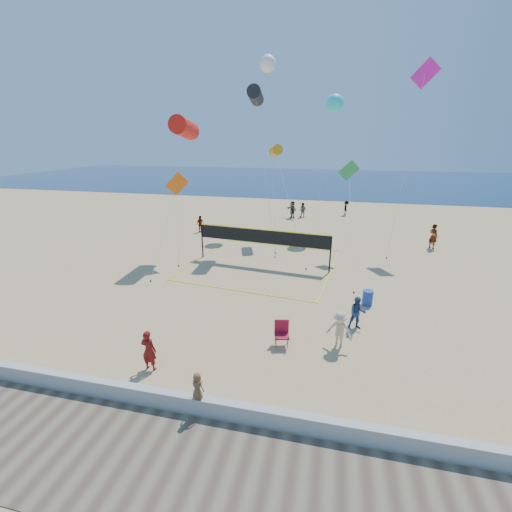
% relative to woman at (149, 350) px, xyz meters
% --- Properties ---
extents(ground, '(120.00, 120.00, 0.00)m').
position_rel_woman_xyz_m(ground, '(2.89, 1.37, -0.81)').
color(ground, tan).
rests_on(ground, ground).
extents(ocean, '(140.00, 50.00, 0.03)m').
position_rel_woman_xyz_m(ocean, '(2.89, 63.37, -0.80)').
color(ocean, navy).
rests_on(ocean, ground).
extents(seawall, '(32.00, 0.30, 0.60)m').
position_rel_woman_xyz_m(seawall, '(2.89, -1.63, -0.51)').
color(seawall, '#B0B0AB').
rests_on(seawall, ground).
extents(boardwalk, '(32.00, 3.60, 0.03)m').
position_rel_woman_xyz_m(boardwalk, '(2.89, -3.63, -0.80)').
color(boardwalk, '#6E604B').
rests_on(boardwalk, ground).
extents(woman, '(0.61, 0.42, 1.63)m').
position_rel_woman_xyz_m(woman, '(0.00, 0.00, 0.00)').
color(woman, maroon).
rests_on(woman, ground).
extents(toddler, '(0.51, 0.41, 0.90)m').
position_rel_woman_xyz_m(toddler, '(2.60, -1.65, 0.24)').
color(toddler, brown).
rests_on(toddler, seawall).
extents(bystander_a, '(0.82, 0.68, 1.54)m').
position_rel_woman_xyz_m(bystander_a, '(7.65, 4.75, -0.04)').
color(bystander_a, navy).
rests_on(bystander_a, ground).
extents(bystander_b, '(1.21, 0.93, 1.65)m').
position_rel_woman_xyz_m(bystander_b, '(6.87, 3.01, 0.01)').
color(bystander_b, '#D5B18E').
rests_on(bystander_b, ground).
extents(far_person_0, '(0.71, 0.96, 1.51)m').
position_rel_woman_xyz_m(far_person_0, '(-5.59, 19.05, -0.06)').
color(far_person_0, gray).
rests_on(far_person_0, ground).
extents(far_person_1, '(1.53, 1.65, 1.85)m').
position_rel_woman_xyz_m(far_person_1, '(1.91, 26.67, 0.11)').
color(far_person_1, gray).
rests_on(far_person_1, ground).
extents(far_person_2, '(0.80, 0.85, 1.95)m').
position_rel_woman_xyz_m(far_person_2, '(13.99, 18.47, 0.16)').
color(far_person_2, gray).
rests_on(far_person_2, ground).
extents(far_person_3, '(0.91, 0.80, 1.57)m').
position_rel_woman_xyz_m(far_person_3, '(3.00, 27.34, -0.03)').
color(far_person_3, gray).
rests_on(far_person_3, ground).
extents(far_person_4, '(0.60, 1.03, 1.59)m').
position_rel_woman_xyz_m(far_person_4, '(7.61, 29.48, -0.02)').
color(far_person_4, gray).
rests_on(far_person_4, ground).
extents(camp_chair, '(0.70, 0.82, 1.23)m').
position_rel_woman_xyz_m(camp_chair, '(4.54, 2.69, -0.19)').
color(camp_chair, maroon).
rests_on(camp_chair, ground).
extents(trash_barrel, '(0.56, 0.56, 0.79)m').
position_rel_woman_xyz_m(trash_barrel, '(8.33, 7.31, -0.42)').
color(trash_barrel, '#183E9C').
rests_on(trash_barrel, ground).
extents(volleyball_net, '(10.32, 10.19, 2.49)m').
position_rel_woman_xyz_m(volleyball_net, '(1.75, 11.96, 0.90)').
color(volleyball_net, black).
rests_on(volleyball_net, ground).
extents(kite_0, '(1.48, 4.62, 9.67)m').
position_rel_woman_xyz_m(kite_0, '(-3.98, 13.33, 8.05)').
color(kite_0, red).
rests_on(kite_0, ground).
extents(kite_1, '(2.86, 4.51, 11.77)m').
position_rel_woman_xyz_m(kite_1, '(0.17, 16.75, 10.30)').
color(kite_1, black).
rests_on(kite_1, ground).
extents(kite_2, '(4.15, 8.00, 7.78)m').
position_rel_woman_xyz_m(kite_2, '(1.41, 18.52, 6.43)').
color(kite_2, orange).
rests_on(kite_2, ground).
extents(kite_3, '(1.64, 4.51, 6.14)m').
position_rel_woman_xyz_m(kite_3, '(-4.09, 11.59, 4.26)').
color(kite_3, orange).
rests_on(kite_3, ground).
extents(kite_4, '(1.48, 7.24, 6.81)m').
position_rel_woman_xyz_m(kite_4, '(7.14, 15.21, 4.87)').
color(kite_4, green).
rests_on(kite_4, ground).
extents(kite_5, '(2.59, 4.72, 13.54)m').
position_rel_woman_xyz_m(kite_5, '(11.79, 19.14, 11.16)').
color(kite_5, '#E417B7').
rests_on(kite_5, ground).
extents(kite_6, '(3.35, 9.63, 15.03)m').
position_rel_woman_xyz_m(kite_6, '(-0.24, 23.23, 13.49)').
color(kite_6, white).
rests_on(kite_6, ground).
extents(kite_7, '(2.00, 3.91, 11.69)m').
position_rel_woman_xyz_m(kite_7, '(5.70, 22.08, 10.14)').
color(kite_7, '#2FDBE3').
rests_on(kite_7, ground).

